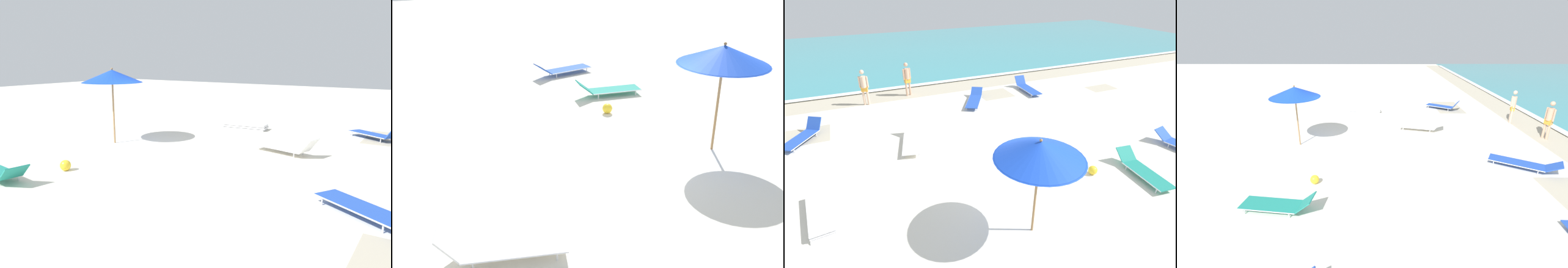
% 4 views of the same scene
% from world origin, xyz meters
% --- Properties ---
extents(ground_plane, '(60.00, 60.00, 0.16)m').
position_xyz_m(ground_plane, '(-0.00, 0.01, -0.08)').
color(ground_plane, silver).
extents(beach_umbrella, '(2.06, 2.06, 2.60)m').
position_xyz_m(beach_umbrella, '(-0.69, -2.31, 2.31)').
color(beach_umbrella, '#9E7547').
rests_on(beach_umbrella, ground_plane).
extents(lounger_stack, '(0.80, 1.94, 0.24)m').
position_xyz_m(lounger_stack, '(-5.54, 0.34, 0.12)').
color(lounger_stack, white).
rests_on(lounger_stack, ground_plane).
extents(sun_lounger_under_umbrella, '(1.57, 1.99, 0.63)m').
position_xyz_m(sun_lounger_under_umbrella, '(-6.25, 5.25, 0.22)').
color(sun_lounger_under_umbrella, blue).
rests_on(sun_lounger_under_umbrella, ground_plane).
extents(sun_lounger_near_water_left, '(1.06, 2.11, 0.62)m').
position_xyz_m(sun_lounger_near_water_left, '(-2.47, 3.26, 0.22)').
color(sun_lounger_near_water_left, white).
rests_on(sun_lounger_near_water_left, ground_plane).
extents(sun_lounger_near_water_right, '(0.85, 2.12, 0.53)m').
position_xyz_m(sun_lounger_near_water_right, '(3.81, -1.70, 0.21)').
color(sun_lounger_near_water_right, '#1E8475').
rests_on(sun_lounger_near_water_right, ground_plane).
extents(sun_lounger_mid_beach_pair_a, '(1.68, 2.29, 0.46)m').
position_xyz_m(sun_lounger_mid_beach_pair_a, '(1.37, 6.28, 0.20)').
color(sun_lounger_mid_beach_pair_a, blue).
rests_on(sun_lounger_mid_beach_pair_a, ground_plane).
extents(beachgoer_wading_adult, '(0.43, 0.27, 1.76)m').
position_xyz_m(beachgoer_wading_adult, '(-3.61, 8.20, 1.00)').
color(beachgoer_wading_adult, beige).
rests_on(beachgoer_wading_adult, ground_plane).
extents(beachgoer_shoreline_child, '(0.43, 0.27, 1.76)m').
position_xyz_m(beachgoer_shoreline_child, '(-1.42, 8.74, 1.00)').
color(beachgoer_shoreline_child, tan).
rests_on(beachgoer_shoreline_child, ground_plane).
extents(beach_ball, '(0.29, 0.29, 0.29)m').
position_xyz_m(beach_ball, '(2.42, -1.01, 0.15)').
color(beach_ball, yellow).
rests_on(beach_ball, ground_plane).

